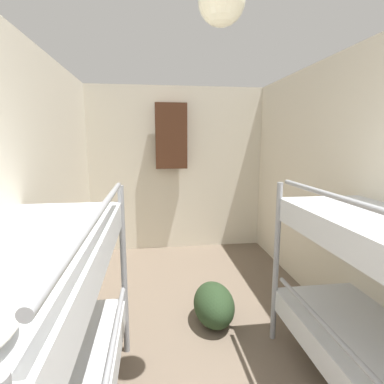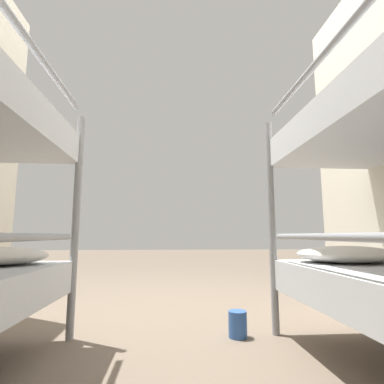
% 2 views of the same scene
% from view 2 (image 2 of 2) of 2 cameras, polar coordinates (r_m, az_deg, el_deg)
% --- Properties ---
extents(ground_plane, '(20.00, 20.00, 0.00)m').
position_cam_2_polar(ground_plane, '(2.45, -3.48, -21.85)').
color(ground_plane, '#6B5B4C').
extents(tin_can, '(0.11, 0.11, 0.14)m').
position_cam_2_polar(tin_can, '(1.89, 8.70, -23.63)').
color(tin_can, '#2D569E').
rests_on(tin_can, ground_plane).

